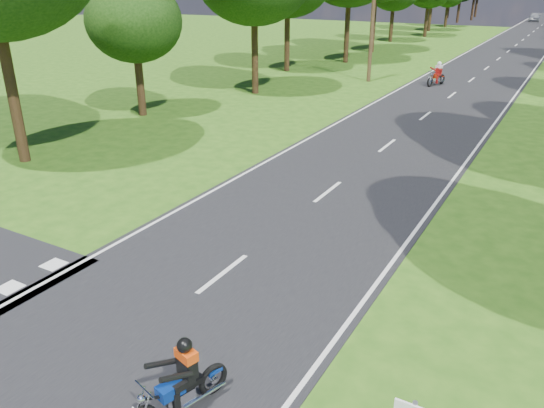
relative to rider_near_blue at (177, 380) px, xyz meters
The scene contains 7 objects.
ground 2.80m from the rider_near_blue, 134.39° to the left, with size 160.00×160.00×0.00m, color #295313.
main_road 51.98m from the rider_near_blue, 92.09° to the left, with size 7.00×140.00×0.02m, color black.
road_markings 50.11m from the rider_near_blue, 92.33° to the left, with size 7.40×140.00×0.01m.
telegraph_pole 31.15m from the rider_near_blue, 104.78° to the left, with size 1.20×0.26×8.00m.
rider_near_blue is the anchor object (origin of this frame).
rider_far_red 30.82m from the rider_near_blue, 96.61° to the left, with size 0.60×1.81×1.51m, color #A9250D, non-canonical shape.
distant_car 95.38m from the rider_near_blue, 92.21° to the left, with size 1.68×4.18×1.43m, color #A8AAAF.
Camera 1 is at (6.39, -6.83, 6.41)m, focal length 35.00 mm.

